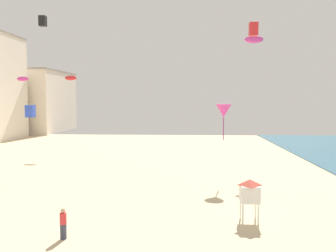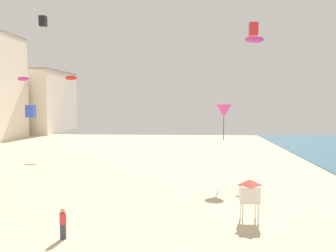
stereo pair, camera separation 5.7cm
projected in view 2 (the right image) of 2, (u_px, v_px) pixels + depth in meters
boardwalk_hotel_distant at (28, 101)px, 80.12m from camera, size 16.82×19.55×13.55m
kite_flyer at (63, 222)px, 18.40m from camera, size 0.34×0.34×1.64m
lifeguard_stand at (249, 191)px, 20.96m from camera, size 1.10×1.10×2.55m
kite_red_parafoil at (71, 78)px, 47.50m from camera, size 1.62×0.45×0.63m
kite_blue_box at (31, 111)px, 34.03m from camera, size 0.75×0.75×1.18m
kite_magenta_parafoil at (23, 79)px, 42.81m from camera, size 1.42×0.39×0.55m
kite_black_box at (43, 21)px, 31.06m from camera, size 0.57×0.57×0.90m
kite_red_box at (253, 29)px, 24.94m from camera, size 0.59×0.59×0.92m
kite_magenta_delta at (224, 111)px, 31.00m from camera, size 1.40×1.40×3.17m
kite_magenta_parafoil_2 at (254, 39)px, 37.55m from camera, size 1.99×0.55×0.77m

